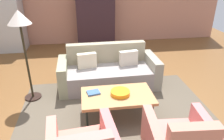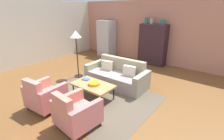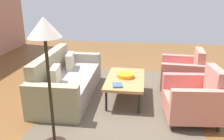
{
  "view_description": "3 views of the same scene",
  "coord_description": "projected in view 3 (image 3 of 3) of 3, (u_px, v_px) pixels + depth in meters",
  "views": [
    {
      "loc": [
        -0.47,
        -3.51,
        2.35
      ],
      "look_at": [
        0.06,
        0.06,
        0.64
      ],
      "focal_mm": 34.59,
      "sensor_mm": 36.0,
      "label": 1
    },
    {
      "loc": [
        3.12,
        -3.51,
        2.46
      ],
      "look_at": [
        0.34,
        0.06,
        0.77
      ],
      "focal_mm": 26.71,
      "sensor_mm": 36.0,
      "label": 2
    },
    {
      "loc": [
        -4.05,
        -0.8,
        2.01
      ],
      "look_at": [
        -0.13,
        -0.25,
        0.65
      ],
      "focal_mm": 37.68,
      "sensor_mm": 36.0,
      "label": 3
    }
  ],
  "objects": [
    {
      "name": "armchair_right",
      "position": [
        184.0,
        74.0,
        4.85
      ],
      "size": [
        0.86,
        0.86,
        0.88
      ],
      "rotation": [
        0.0,
        0.0,
        -0.08
      ],
      "color": "#3C2D22",
      "rests_on": "ground"
    },
    {
      "name": "armchair_left",
      "position": [
        195.0,
        100.0,
        3.74
      ],
      "size": [
        0.87,
        0.87,
        0.88
      ],
      "rotation": [
        0.0,
        0.0,
        0.1
      ],
      "color": "#381A1F",
      "rests_on": "ground"
    },
    {
      "name": "coffee_table",
      "position": [
        125.0,
        80.0,
        4.43
      ],
      "size": [
        1.2,
        0.7,
        0.43
      ],
      "color": "black",
      "rests_on": "ground"
    },
    {
      "name": "couch",
      "position": [
        65.0,
        82.0,
        4.62
      ],
      "size": [
        2.12,
        0.94,
        0.86
      ],
      "rotation": [
        0.0,
        0.0,
        3.16
      ],
      "color": "gray",
      "rests_on": "ground"
    },
    {
      "name": "area_rug",
      "position": [
        122.0,
        98.0,
        4.56
      ],
      "size": [
        3.4,
        2.6,
        0.01
      ],
      "primitive_type": "cube",
      "color": "brown",
      "rests_on": "ground"
    },
    {
      "name": "floor_lamp",
      "position": [
        45.0,
        41.0,
        2.73
      ],
      "size": [
        0.4,
        0.4,
        1.72
      ],
      "color": "black",
      "rests_on": "ground"
    },
    {
      "name": "book_stack",
      "position": [
        117.0,
        85.0,
        4.06
      ],
      "size": [
        0.24,
        0.2,
        0.03
      ],
      "color": "#395D8F",
      "rests_on": "coffee_table"
    },
    {
      "name": "fruit_bowl",
      "position": [
        126.0,
        75.0,
        4.45
      ],
      "size": [
        0.32,
        0.32,
        0.07
      ],
      "primitive_type": "cylinder",
      "color": "orange",
      "rests_on": "coffee_table"
    },
    {
      "name": "ground_plane",
      "position": [
        100.0,
        99.0,
        4.55
      ],
      "size": [
        10.45,
        10.45,
        0.0
      ],
      "primitive_type": "plane",
      "color": "brown"
    }
  ]
}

